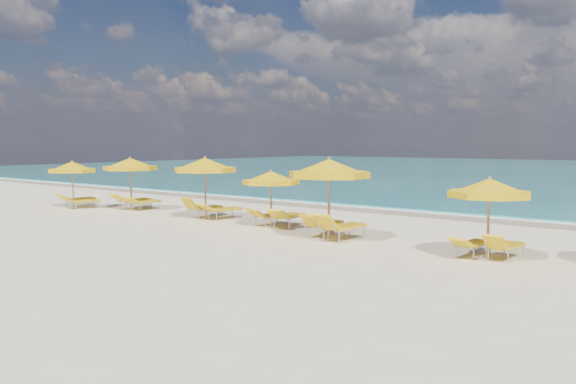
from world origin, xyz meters
The scene contains 23 objects.
ground_plane centered at (0.00, 0.00, 0.00)m, with size 120.00×120.00×0.00m, color beige.
ocean centered at (0.00, 48.00, 0.00)m, with size 120.00×80.00×0.30m, color #147475.
wet_sand_band centered at (0.00, 7.40, 0.00)m, with size 120.00×2.60×0.01m, color tan.
foam_line centered at (0.00, 8.20, 0.00)m, with size 120.00×1.20×0.03m, color white.
whitecap_near centered at (-6.00, 17.00, 0.00)m, with size 14.00×0.36×0.05m, color white.
umbrella_1 centered at (-11.08, -0.59, 1.90)m, with size 2.55×2.55×2.23m.
umbrella_2 centered at (-8.28, 0.57, 2.07)m, with size 2.52×2.52×2.42m.
umbrella_3 centered at (-3.30, 0.40, 2.15)m, with size 2.98×2.98×2.53m.
umbrella_4 centered at (0.16, 0.28, 1.78)m, with size 2.34×2.34×2.09m.
umbrella_5 centered at (3.19, -0.55, 2.23)m, with size 3.38×3.38×2.61m.
umbrella_6 centered at (8.14, -0.55, 1.86)m, with size 2.48×2.48×2.19m.
lounger_1_left centered at (-11.50, -0.02, 0.21)m, with size 0.77×1.85×0.67m.
lounger_1_right centered at (-10.58, -0.36, 0.20)m, with size 0.80×1.80×0.63m.
lounger_2_left centered at (-8.64, 1.02, 0.23)m, with size 0.79×1.98×0.79m.
lounger_2_right centered at (-7.90, 1.05, 0.21)m, with size 0.72×1.84×0.69m.
lounger_3_left centered at (-3.85, 0.89, 0.23)m, with size 0.70×1.82×0.89m.
lounger_3_right centered at (-2.84, 0.97, 0.22)m, with size 0.90×1.98×0.72m.
lounger_4_left centered at (-0.32, 0.85, 0.21)m, with size 0.75×1.81×0.71m.
lounger_4_right centered at (0.57, 0.82, 0.24)m, with size 1.03×2.06×0.79m.
lounger_5_left centered at (2.67, -0.01, 0.24)m, with size 0.81×1.97×0.85m.
lounger_5_right centered at (3.59, -0.31, 0.25)m, with size 0.85×2.03×0.95m.
lounger_6_left centered at (7.68, -0.31, 0.20)m, with size 0.68×1.71×0.64m.
lounger_6_right centered at (8.51, -0.20, 0.21)m, with size 0.69×1.69×0.78m.
Camera 1 is at (12.80, -15.22, 3.06)m, focal length 35.00 mm.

